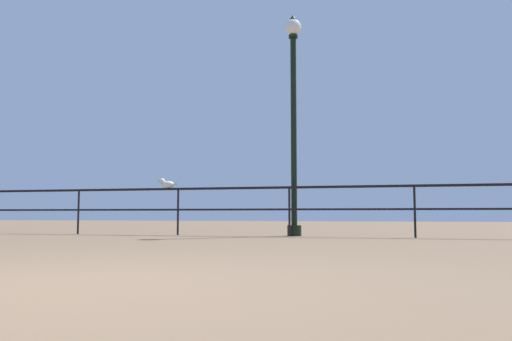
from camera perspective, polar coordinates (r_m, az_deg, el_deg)
ground_plane at (r=3.54m, az=-20.25°, el=-11.86°), size 60.00×60.00×0.00m
pier_railing at (r=10.49m, az=3.72°, el=-3.15°), size 24.45×0.05×1.02m
lamppost_center at (r=10.95m, az=4.19°, el=7.25°), size 0.35×0.35×4.71m
seagull_on_rail at (r=11.33m, az=-9.87°, el=-1.45°), size 0.43×0.25×0.21m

